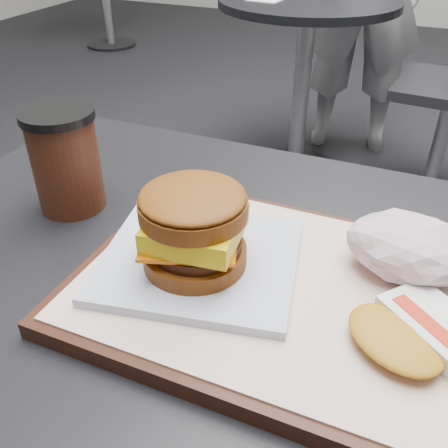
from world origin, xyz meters
TOP-DOWN VIEW (x-y plane):
  - customer_table at (0.00, 0.00)m, footprint 0.80×0.60m
  - serving_tray at (0.07, -0.02)m, footprint 0.38×0.28m
  - breakfast_sandwich at (-0.01, -0.03)m, footprint 0.22×0.20m
  - hash_brown at (0.20, -0.04)m, footprint 0.14×0.13m
  - crumpled_wrapper at (0.18, 0.05)m, footprint 0.12×0.09m
  - coffee_cup at (-0.22, 0.05)m, footprint 0.09×0.09m
  - neighbor_table at (-0.35, 1.65)m, footprint 0.70×0.70m

SIDE VIEW (x-z plane):
  - neighbor_table at x=-0.35m, z-range 0.18..0.93m
  - customer_table at x=0.00m, z-range 0.20..0.97m
  - serving_tray at x=0.07m, z-range 0.77..0.79m
  - hash_brown at x=0.20m, z-range 0.79..0.81m
  - crumpled_wrapper at x=0.18m, z-range 0.79..0.84m
  - breakfast_sandwich at x=-0.01m, z-range 0.78..0.88m
  - coffee_cup at x=-0.22m, z-range 0.77..0.90m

